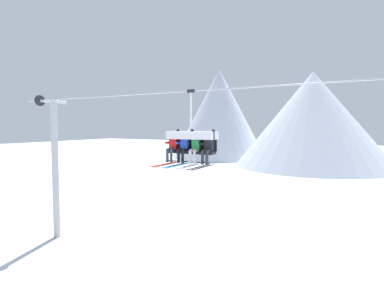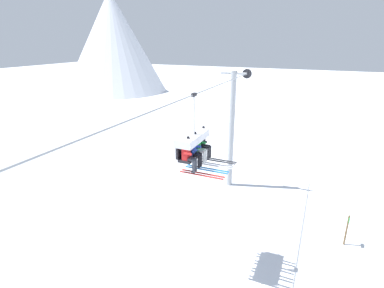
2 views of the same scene
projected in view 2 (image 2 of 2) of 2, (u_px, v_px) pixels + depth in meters
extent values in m
plane|color=silver|center=(173.00, 262.00, 13.31)|extent=(200.00, 200.00, 0.00)
cone|color=white|center=(113.00, 43.00, 55.43)|extent=(19.15, 19.15, 17.75)
cylinder|color=#9EA3A8|center=(231.00, 131.00, 19.26)|extent=(0.36, 0.36, 7.62)
cylinder|color=#9EA3A8|center=(234.00, 73.00, 18.06)|extent=(0.16, 1.60, 0.16)
cylinder|color=black|center=(247.00, 74.00, 17.75)|extent=(0.08, 0.56, 0.56)
cylinder|color=#9EA3A8|center=(188.00, 97.00, 10.49)|extent=(18.83, 0.05, 0.05)
cube|color=#232328|center=(194.00, 154.00, 11.68)|extent=(1.89, 0.48, 0.10)
cube|color=#232328|center=(187.00, 146.00, 11.70)|extent=(1.89, 0.08, 0.45)
cube|color=silver|center=(192.00, 138.00, 11.49)|extent=(1.93, 0.68, 0.30)
cylinder|color=black|center=(201.00, 163.00, 11.67)|extent=(1.89, 0.04, 0.04)
cylinder|color=silver|center=(194.00, 116.00, 11.18)|extent=(0.07, 0.07, 1.46)
cube|color=black|center=(194.00, 95.00, 10.93)|extent=(0.28, 0.12, 0.12)
cube|color=red|center=(186.00, 153.00, 10.92)|extent=(0.32, 0.22, 0.52)
sphere|color=maroon|center=(186.00, 143.00, 10.81)|extent=(0.22, 0.22, 0.22)
ellipsoid|color=black|center=(189.00, 144.00, 10.77)|extent=(0.17, 0.04, 0.08)
cylinder|color=#3D424C|center=(189.00, 160.00, 10.86)|extent=(0.11, 0.34, 0.11)
cylinder|color=#3D424C|center=(191.00, 158.00, 11.01)|extent=(0.11, 0.34, 0.11)
cylinder|color=#3D424C|center=(194.00, 167.00, 10.87)|extent=(0.11, 0.11, 0.48)
cylinder|color=#3D424C|center=(196.00, 165.00, 11.02)|extent=(0.11, 0.11, 0.48)
cube|color=#B22823|center=(201.00, 175.00, 10.85)|extent=(0.09, 1.70, 0.02)
cube|color=#B22823|center=(203.00, 173.00, 11.00)|extent=(0.09, 1.70, 0.02)
cylinder|color=red|center=(188.00, 154.00, 10.69)|extent=(0.09, 0.30, 0.09)
cylinder|color=red|center=(188.00, 142.00, 10.97)|extent=(0.09, 0.09, 0.30)
sphere|color=black|center=(188.00, 138.00, 10.91)|extent=(0.11, 0.11, 0.11)
cube|color=#2847B7|center=(192.00, 148.00, 11.36)|extent=(0.32, 0.22, 0.52)
sphere|color=black|center=(192.00, 139.00, 11.24)|extent=(0.22, 0.22, 0.22)
ellipsoid|color=black|center=(194.00, 140.00, 11.20)|extent=(0.17, 0.04, 0.08)
cylinder|color=black|center=(195.00, 155.00, 11.29)|extent=(0.11, 0.34, 0.11)
cylinder|color=black|center=(197.00, 154.00, 11.44)|extent=(0.11, 0.34, 0.11)
cylinder|color=black|center=(199.00, 162.00, 11.30)|extent=(0.11, 0.11, 0.48)
cylinder|color=black|center=(201.00, 160.00, 11.46)|extent=(0.11, 0.11, 0.48)
cube|color=#1E6BB2|center=(206.00, 170.00, 11.28)|extent=(0.09, 1.70, 0.02)
cube|color=#1E6BB2|center=(208.00, 168.00, 11.44)|extent=(0.09, 1.70, 0.02)
cylinder|color=#2847B7|center=(193.00, 149.00, 11.13)|extent=(0.09, 0.30, 0.09)
cylinder|color=#2847B7|center=(197.00, 146.00, 11.45)|extent=(0.09, 0.30, 0.09)
cube|color=#23843D|center=(197.00, 144.00, 11.79)|extent=(0.32, 0.22, 0.52)
sphere|color=maroon|center=(197.00, 136.00, 11.67)|extent=(0.22, 0.22, 0.22)
ellipsoid|color=black|center=(199.00, 136.00, 11.64)|extent=(0.17, 0.04, 0.08)
cylinder|color=silver|center=(200.00, 151.00, 11.72)|extent=(0.11, 0.34, 0.11)
cylinder|color=silver|center=(202.00, 149.00, 11.88)|extent=(0.11, 0.34, 0.11)
cylinder|color=silver|center=(204.00, 157.00, 11.74)|extent=(0.11, 0.11, 0.48)
cylinder|color=silver|center=(206.00, 156.00, 11.89)|extent=(0.11, 0.11, 0.48)
cube|color=#B2B2BC|center=(211.00, 165.00, 11.72)|extent=(0.09, 1.70, 0.02)
cube|color=#B2B2BC|center=(212.00, 164.00, 11.87)|extent=(0.09, 1.70, 0.02)
cylinder|color=#23843D|center=(195.00, 137.00, 11.52)|extent=(0.09, 0.09, 0.30)
sphere|color=black|center=(195.00, 133.00, 11.46)|extent=(0.11, 0.11, 0.11)
cylinder|color=#23843D|center=(202.00, 142.00, 11.88)|extent=(0.09, 0.30, 0.09)
cube|color=black|center=(202.00, 141.00, 12.23)|extent=(0.32, 0.22, 0.52)
sphere|color=black|center=(202.00, 132.00, 12.11)|extent=(0.22, 0.22, 0.22)
ellipsoid|color=black|center=(204.00, 133.00, 12.07)|extent=(0.17, 0.04, 0.08)
cylinder|color=#2D2D33|center=(205.00, 147.00, 12.16)|extent=(0.11, 0.34, 0.11)
cylinder|color=#2D2D33|center=(206.00, 146.00, 12.31)|extent=(0.11, 0.34, 0.11)
cylinder|color=#2D2D33|center=(208.00, 153.00, 12.17)|extent=(0.11, 0.11, 0.48)
cylinder|color=#2D2D33|center=(210.00, 152.00, 12.32)|extent=(0.11, 0.11, 0.48)
cube|color=#232328|center=(215.00, 161.00, 12.15)|extent=(0.09, 1.70, 0.02)
cube|color=#232328|center=(217.00, 159.00, 12.31)|extent=(0.09, 1.70, 0.02)
cylinder|color=black|center=(203.00, 142.00, 11.99)|extent=(0.09, 0.30, 0.09)
cylinder|color=black|center=(203.00, 131.00, 12.27)|extent=(0.09, 0.09, 0.30)
sphere|color=black|center=(204.00, 127.00, 12.22)|extent=(0.11, 0.11, 0.11)
cylinder|color=brown|center=(346.00, 230.00, 14.23)|extent=(0.08, 0.08, 1.60)
cube|color=#198C33|center=(349.00, 219.00, 14.02)|extent=(0.36, 0.02, 0.24)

